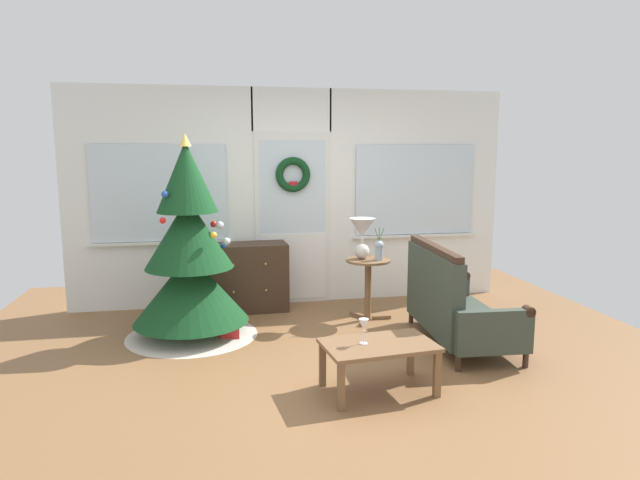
{
  "coord_description": "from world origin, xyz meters",
  "views": [
    {
      "loc": [
        -0.91,
        -4.52,
        1.83
      ],
      "look_at": [
        0.05,
        0.55,
        1.0
      ],
      "focal_mm": 31.33,
      "sensor_mm": 36.0,
      "label": 1
    }
  ],
  "objects_px": {
    "settee_sofa": "(452,305)",
    "gift_box": "(230,330)",
    "christmas_tree": "(190,262)",
    "coffee_table": "(379,350)",
    "side_table": "(368,277)",
    "dresser_cabinet": "(248,277)",
    "flower_vase": "(379,249)",
    "wine_glass": "(364,326)",
    "table_lamp": "(362,233)"
  },
  "relations": [
    {
      "from": "coffee_table",
      "to": "wine_glass",
      "type": "height_order",
      "value": "wine_glass"
    },
    {
      "from": "side_table",
      "to": "gift_box",
      "type": "distance_m",
      "value": 1.59
    },
    {
      "from": "flower_vase",
      "to": "wine_glass",
      "type": "relative_size",
      "value": 1.79
    },
    {
      "from": "christmas_tree",
      "to": "table_lamp",
      "type": "distance_m",
      "value": 1.83
    },
    {
      "from": "settee_sofa",
      "to": "table_lamp",
      "type": "bearing_deg",
      "value": 125.77
    },
    {
      "from": "side_table",
      "to": "table_lamp",
      "type": "distance_m",
      "value": 0.48
    },
    {
      "from": "settee_sofa",
      "to": "table_lamp",
      "type": "relative_size",
      "value": 3.41
    },
    {
      "from": "dresser_cabinet",
      "to": "table_lamp",
      "type": "relative_size",
      "value": 2.09
    },
    {
      "from": "wine_glass",
      "to": "christmas_tree",
      "type": "bearing_deg",
      "value": 129.87
    },
    {
      "from": "dresser_cabinet",
      "to": "flower_vase",
      "type": "bearing_deg",
      "value": -26.91
    },
    {
      "from": "table_lamp",
      "to": "coffee_table",
      "type": "relative_size",
      "value": 0.49
    },
    {
      "from": "side_table",
      "to": "flower_vase",
      "type": "relative_size",
      "value": 1.93
    },
    {
      "from": "dresser_cabinet",
      "to": "wine_glass",
      "type": "relative_size",
      "value": 4.71
    },
    {
      "from": "christmas_tree",
      "to": "coffee_table",
      "type": "height_order",
      "value": "christmas_tree"
    },
    {
      "from": "christmas_tree",
      "to": "wine_glass",
      "type": "bearing_deg",
      "value": -50.13
    },
    {
      "from": "dresser_cabinet",
      "to": "table_lamp",
      "type": "bearing_deg",
      "value": -26.18
    },
    {
      "from": "dresser_cabinet",
      "to": "coffee_table",
      "type": "height_order",
      "value": "dresser_cabinet"
    },
    {
      "from": "dresser_cabinet",
      "to": "side_table",
      "type": "height_order",
      "value": "dresser_cabinet"
    },
    {
      "from": "settee_sofa",
      "to": "gift_box",
      "type": "bearing_deg",
      "value": 166.28
    },
    {
      "from": "settee_sofa",
      "to": "wine_glass",
      "type": "xyz_separation_m",
      "value": [
        -1.12,
        -0.91,
        0.15
      ]
    },
    {
      "from": "side_table",
      "to": "coffee_table",
      "type": "distance_m",
      "value": 1.83
    },
    {
      "from": "table_lamp",
      "to": "wine_glass",
      "type": "xyz_separation_m",
      "value": [
        -0.47,
        -1.81,
        -0.43
      ]
    },
    {
      "from": "christmas_tree",
      "to": "gift_box",
      "type": "height_order",
      "value": "christmas_tree"
    },
    {
      "from": "christmas_tree",
      "to": "side_table",
      "type": "bearing_deg",
      "value": 5.32
    },
    {
      "from": "settee_sofa",
      "to": "coffee_table",
      "type": "distance_m",
      "value": 1.36
    },
    {
      "from": "dresser_cabinet",
      "to": "settee_sofa",
      "type": "distance_m",
      "value": 2.37
    },
    {
      "from": "side_table",
      "to": "gift_box",
      "type": "relative_size",
      "value": 3.7
    },
    {
      "from": "side_table",
      "to": "christmas_tree",
      "type": "bearing_deg",
      "value": -174.68
    },
    {
      "from": "dresser_cabinet",
      "to": "table_lamp",
      "type": "xyz_separation_m",
      "value": [
        1.2,
        -0.59,
        0.57
      ]
    },
    {
      "from": "christmas_tree",
      "to": "table_lamp",
      "type": "xyz_separation_m",
      "value": [
        1.8,
        0.21,
        0.21
      ]
    },
    {
      "from": "flower_vase",
      "to": "gift_box",
      "type": "relative_size",
      "value": 1.92
    },
    {
      "from": "settee_sofa",
      "to": "side_table",
      "type": "bearing_deg",
      "value": 124.38
    },
    {
      "from": "flower_vase",
      "to": "gift_box",
      "type": "bearing_deg",
      "value": -169.59
    },
    {
      "from": "table_lamp",
      "to": "coffee_table",
      "type": "distance_m",
      "value": 1.96
    },
    {
      "from": "wine_glass",
      "to": "gift_box",
      "type": "height_order",
      "value": "wine_glass"
    },
    {
      "from": "coffee_table",
      "to": "dresser_cabinet",
      "type": "bearing_deg",
      "value": 109.38
    },
    {
      "from": "side_table",
      "to": "table_lamp",
      "type": "height_order",
      "value": "table_lamp"
    },
    {
      "from": "christmas_tree",
      "to": "coffee_table",
      "type": "xyz_separation_m",
      "value": [
        1.45,
        -1.61,
        -0.42
      ]
    },
    {
      "from": "side_table",
      "to": "flower_vase",
      "type": "height_order",
      "value": "flower_vase"
    },
    {
      "from": "dresser_cabinet",
      "to": "side_table",
      "type": "distance_m",
      "value": 1.41
    },
    {
      "from": "settee_sofa",
      "to": "dresser_cabinet",
      "type": "bearing_deg",
      "value": 141.08
    },
    {
      "from": "settee_sofa",
      "to": "coffee_table",
      "type": "bearing_deg",
      "value": -137.43
    },
    {
      "from": "table_lamp",
      "to": "coffee_table",
      "type": "height_order",
      "value": "table_lamp"
    },
    {
      "from": "christmas_tree",
      "to": "side_table",
      "type": "relative_size",
      "value": 2.95
    },
    {
      "from": "side_table",
      "to": "wine_glass",
      "type": "relative_size",
      "value": 3.46
    },
    {
      "from": "christmas_tree",
      "to": "gift_box",
      "type": "distance_m",
      "value": 0.77
    },
    {
      "from": "side_table",
      "to": "gift_box",
      "type": "height_order",
      "value": "side_table"
    },
    {
      "from": "dresser_cabinet",
      "to": "wine_glass",
      "type": "bearing_deg",
      "value": -73.1
    },
    {
      "from": "christmas_tree",
      "to": "dresser_cabinet",
      "type": "distance_m",
      "value": 1.07
    },
    {
      "from": "dresser_cabinet",
      "to": "table_lamp",
      "type": "distance_m",
      "value": 1.45
    }
  ]
}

